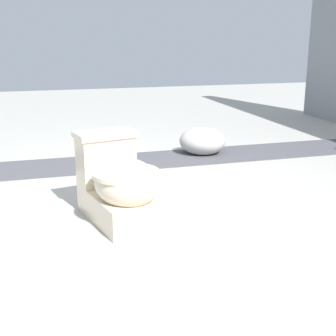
% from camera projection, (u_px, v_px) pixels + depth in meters
% --- Properties ---
extents(ground_plane, '(14.00, 14.00, 0.00)m').
position_uv_depth(ground_plane, '(137.00, 208.00, 3.02)').
color(ground_plane, '#A8A59E').
extents(gravel_strip, '(0.56, 8.00, 0.01)m').
position_uv_depth(gravel_strip, '(164.00, 159.00, 4.19)').
color(gravel_strip, '#4C4C51').
rests_on(gravel_strip, ground).
extents(toilet, '(0.70, 0.50, 0.52)m').
position_uv_depth(toilet, '(120.00, 185.00, 2.78)').
color(toilet, beige).
rests_on(toilet, ground).
extents(boulder_near, '(0.55, 0.56, 0.25)m').
position_uv_depth(boulder_near, '(202.00, 141.00, 4.34)').
color(boulder_near, '#B7B2AD').
rests_on(boulder_near, ground).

